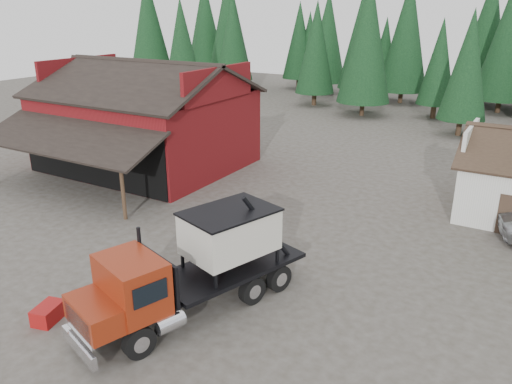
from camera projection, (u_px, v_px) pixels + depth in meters
The scene contains 8 objects.
ground at pixel (187, 262), 21.43m from camera, with size 120.00×120.00×0.00m, color #423D34.
red_barn at pixel (146, 127), 33.74m from camera, with size 12.80×13.63×7.18m.
conifer_backdrop at pixel (420, 107), 55.43m from camera, with size 76.00×16.00×16.00m, color black, non-canonical shape.
near_pine_a at pixel (182, 48), 52.34m from camera, with size 4.40×4.40×11.40m.
near_pine_b at pixel (468, 65), 40.83m from camera, with size 3.96×3.96×10.40m.
near_pine_d at pixel (367, 40), 48.30m from camera, with size 5.28×5.28×13.40m.
feed_truck at pixel (197, 263), 17.46m from camera, with size 4.99×9.07×3.97m.
equip_box at pixel (48, 313), 17.29m from camera, with size 0.70×1.10×0.60m, color maroon.
Camera 1 is at (12.23, -14.94, 10.22)m, focal length 35.00 mm.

